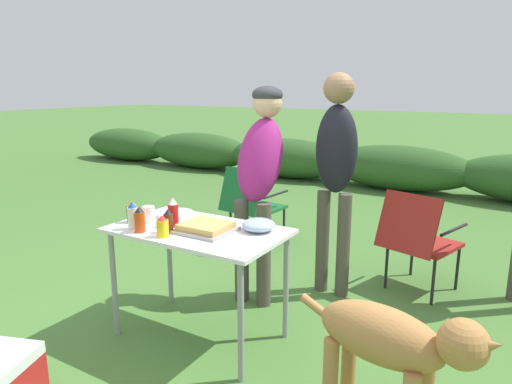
{
  "coord_description": "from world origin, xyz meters",
  "views": [
    {
      "loc": [
        1.72,
        -2.17,
        1.61
      ],
      "look_at": [
        0.12,
        0.52,
        0.89
      ],
      "focal_mm": 32.0,
      "sensor_mm": 36.0,
      "label": 1
    }
  ],
  "objects_px": {
    "dog": "(391,344)",
    "camp_chair_near_hedge": "(251,202)",
    "ketchup_bottle": "(173,213)",
    "food_tray": "(206,228)",
    "hot_sauce_bottle": "(140,220)",
    "paper_cup_stack": "(149,215)",
    "mayo_bottle": "(133,216)",
    "plate_stack": "(176,214)",
    "mustard_bottle": "(162,227)",
    "beer_bottle": "(132,212)",
    "folding_table": "(198,240)",
    "bbq_sauce_bottle": "(168,221)",
    "camp_chair_green_behind_table": "(418,237)",
    "standing_person_in_olive_jacket": "(336,162)",
    "standing_person_in_gray_fleece": "(260,168)",
    "mixing_bowl": "(259,225)"
  },
  "relations": [
    {
      "from": "food_tray",
      "to": "plate_stack",
      "type": "relative_size",
      "value": 1.31
    },
    {
      "from": "folding_table",
      "to": "dog",
      "type": "height_order",
      "value": "folding_table"
    },
    {
      "from": "hot_sauce_bottle",
      "to": "bbq_sauce_bottle",
      "type": "bearing_deg",
      "value": 26.27
    },
    {
      "from": "plate_stack",
      "to": "camp_chair_green_behind_table",
      "type": "relative_size",
      "value": 0.29
    },
    {
      "from": "paper_cup_stack",
      "to": "mayo_bottle",
      "type": "bearing_deg",
      "value": -84.13
    },
    {
      "from": "ketchup_bottle",
      "to": "mustard_bottle",
      "type": "xyz_separation_m",
      "value": [
        0.08,
        -0.19,
        -0.03
      ]
    },
    {
      "from": "standing_person_in_gray_fleece",
      "to": "hot_sauce_bottle",
      "type": "bearing_deg",
      "value": -111.26
    },
    {
      "from": "hot_sauce_bottle",
      "to": "plate_stack",
      "type": "bearing_deg",
      "value": 95.68
    },
    {
      "from": "plate_stack",
      "to": "mayo_bottle",
      "type": "distance_m",
      "value": 0.36
    },
    {
      "from": "dog",
      "to": "hot_sauce_bottle",
      "type": "bearing_deg",
      "value": -79.97
    },
    {
      "from": "standing_person_in_gray_fleece",
      "to": "beer_bottle",
      "type": "bearing_deg",
      "value": -124.76
    },
    {
      "from": "folding_table",
      "to": "beer_bottle",
      "type": "xyz_separation_m",
      "value": [
        -0.46,
        -0.1,
        0.15
      ]
    },
    {
      "from": "folding_table",
      "to": "mustard_bottle",
      "type": "relative_size",
      "value": 8.4
    },
    {
      "from": "food_tray",
      "to": "plate_stack",
      "type": "distance_m",
      "value": 0.42
    },
    {
      "from": "plate_stack",
      "to": "mustard_bottle",
      "type": "height_order",
      "value": "mustard_bottle"
    },
    {
      "from": "ketchup_bottle",
      "to": "food_tray",
      "type": "bearing_deg",
      "value": 4.21
    },
    {
      "from": "dog",
      "to": "camp_chair_near_hedge",
      "type": "distance_m",
      "value": 2.71
    },
    {
      "from": "hot_sauce_bottle",
      "to": "dog",
      "type": "height_order",
      "value": "hot_sauce_bottle"
    },
    {
      "from": "camp_chair_near_hedge",
      "to": "mixing_bowl",
      "type": "bearing_deg",
      "value": -50.87
    },
    {
      "from": "folding_table",
      "to": "bbq_sauce_bottle",
      "type": "relative_size",
      "value": 7.28
    },
    {
      "from": "standing_person_in_gray_fleece",
      "to": "camp_chair_green_behind_table",
      "type": "xyz_separation_m",
      "value": [
        1.03,
        0.68,
        -0.56
      ]
    },
    {
      "from": "hot_sauce_bottle",
      "to": "dog",
      "type": "bearing_deg",
      "value": -0.6
    },
    {
      "from": "food_tray",
      "to": "plate_stack",
      "type": "bearing_deg",
      "value": 156.82
    },
    {
      "from": "mayo_bottle",
      "to": "plate_stack",
      "type": "bearing_deg",
      "value": 83.43
    },
    {
      "from": "standing_person_in_gray_fleece",
      "to": "camp_chair_green_behind_table",
      "type": "bearing_deg",
      "value": 30.03
    },
    {
      "from": "mixing_bowl",
      "to": "ketchup_bottle",
      "type": "bearing_deg",
      "value": -158.97
    },
    {
      "from": "food_tray",
      "to": "camp_chair_green_behind_table",
      "type": "distance_m",
      "value": 1.75
    },
    {
      "from": "dog",
      "to": "standing_person_in_olive_jacket",
      "type": "bearing_deg",
      "value": -138.08
    },
    {
      "from": "camp_chair_near_hedge",
      "to": "mustard_bottle",
      "type": "bearing_deg",
      "value": -67.78
    },
    {
      "from": "food_tray",
      "to": "camp_chair_near_hedge",
      "type": "height_order",
      "value": "camp_chair_near_hedge"
    },
    {
      "from": "beer_bottle",
      "to": "food_tray",
      "type": "bearing_deg",
      "value": 8.91
    },
    {
      "from": "food_tray",
      "to": "hot_sauce_bottle",
      "type": "relative_size",
      "value": 2.0
    },
    {
      "from": "beer_bottle",
      "to": "standing_person_in_gray_fleece",
      "type": "xyz_separation_m",
      "value": [
        0.5,
        0.81,
        0.22
      ]
    },
    {
      "from": "paper_cup_stack",
      "to": "plate_stack",
      "type": "bearing_deg",
      "value": 74.24
    },
    {
      "from": "paper_cup_stack",
      "to": "mayo_bottle",
      "type": "relative_size",
      "value": 0.61
    },
    {
      "from": "beer_bottle",
      "to": "mustard_bottle",
      "type": "xyz_separation_m",
      "value": [
        0.37,
        -0.12,
        -0.01
      ]
    },
    {
      "from": "plate_stack",
      "to": "ketchup_bottle",
      "type": "xyz_separation_m",
      "value": [
        0.14,
        -0.18,
        0.07
      ]
    },
    {
      "from": "mayo_bottle",
      "to": "standing_person_in_gray_fleece",
      "type": "distance_m",
      "value": 1.01
    },
    {
      "from": "hot_sauce_bottle",
      "to": "dog",
      "type": "distance_m",
      "value": 1.6
    },
    {
      "from": "folding_table",
      "to": "plate_stack",
      "type": "xyz_separation_m",
      "value": [
        -0.3,
        0.14,
        0.09
      ]
    },
    {
      "from": "ketchup_bottle",
      "to": "hot_sauce_bottle",
      "type": "relative_size",
      "value": 1.17
    },
    {
      "from": "folding_table",
      "to": "hot_sauce_bottle",
      "type": "bearing_deg",
      "value": -139.05
    },
    {
      "from": "dog",
      "to": "camp_chair_near_hedge",
      "type": "bearing_deg",
      "value": -124.39
    },
    {
      "from": "paper_cup_stack",
      "to": "ketchup_bottle",
      "type": "bearing_deg",
      "value": 5.32
    },
    {
      "from": "beer_bottle",
      "to": "ketchup_bottle",
      "type": "distance_m",
      "value": 0.3
    },
    {
      "from": "ketchup_bottle",
      "to": "camp_chair_green_behind_table",
      "type": "height_order",
      "value": "ketchup_bottle"
    },
    {
      "from": "paper_cup_stack",
      "to": "bbq_sauce_bottle",
      "type": "bearing_deg",
      "value": -20.69
    },
    {
      "from": "standing_person_in_gray_fleece",
      "to": "bbq_sauce_bottle",
      "type": "bearing_deg",
      "value": -102.82
    },
    {
      "from": "mustard_bottle",
      "to": "standing_person_in_gray_fleece",
      "type": "distance_m",
      "value": 0.97
    },
    {
      "from": "camp_chair_green_behind_table",
      "to": "ketchup_bottle",
      "type": "bearing_deg",
      "value": -113.62
    }
  ]
}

